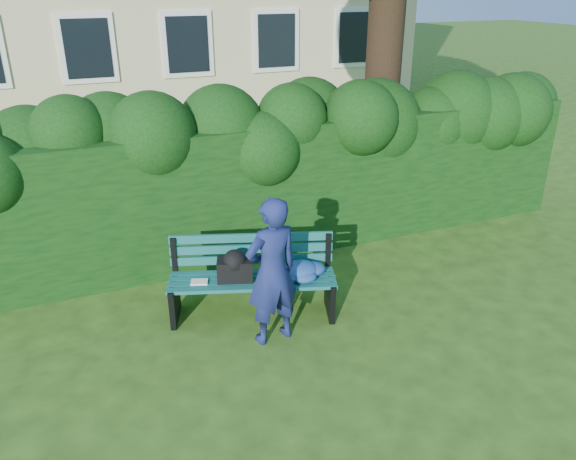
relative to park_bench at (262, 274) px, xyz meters
name	(u,v)px	position (x,y,z in m)	size (l,w,h in m)	color
ground	(309,331)	(0.34, -0.53, -0.50)	(80.00, 80.00, 0.00)	#2D4916
hedge	(242,189)	(0.34, 1.67, 0.40)	(10.00, 1.00, 1.80)	black
park_bench	(262,274)	(0.00, 0.00, 0.00)	(1.91, 1.12, 0.89)	#115457
man_reading	(272,272)	(-0.07, -0.50, 0.30)	(0.58, 0.38, 1.59)	navy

